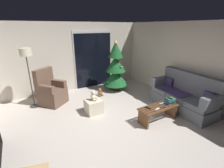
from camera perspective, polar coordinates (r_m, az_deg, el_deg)
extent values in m
plane|color=#BCB2A8|center=(4.14, 0.13, -15.01)|extent=(7.00, 7.00, 0.00)
cube|color=beige|center=(6.33, -14.25, 9.01)|extent=(5.72, 0.12, 2.50)
cube|color=beige|center=(5.56, 26.62, 6.12)|extent=(0.12, 6.00, 2.50)
cube|color=silver|center=(6.59, -6.47, 8.56)|extent=(1.60, 0.02, 2.20)
cube|color=black|center=(6.59, -6.39, 8.11)|extent=(1.50, 0.02, 2.10)
cube|color=slate|center=(5.29, 22.97, -6.38)|extent=(0.85, 1.93, 0.34)
cube|color=slate|center=(4.86, 28.73, -6.49)|extent=(0.71, 0.63, 0.14)
cube|color=slate|center=(5.19, 23.18, -4.04)|extent=(0.71, 0.63, 0.14)
cube|color=slate|center=(5.56, 18.34, -1.87)|extent=(0.71, 0.63, 0.14)
cube|color=slate|center=(5.30, 25.93, 0.36)|extent=(0.29, 1.91, 0.60)
cube|color=slate|center=(4.69, 31.77, -5.18)|extent=(0.77, 0.24, 0.28)
cube|color=slate|center=(5.67, 16.93, 0.95)|extent=(0.77, 0.24, 0.28)
cube|color=#47386B|center=(5.29, 21.10, -2.39)|extent=(0.64, 0.93, 0.02)
cube|color=#47386B|center=(4.89, 31.09, -4.07)|extent=(0.14, 0.33, 0.28)
cube|color=#47386B|center=(5.67, 19.28, 0.70)|extent=(0.14, 0.33, 0.28)
cube|color=brown|center=(4.28, 17.66, -8.67)|extent=(1.10, 0.05, 0.04)
cube|color=brown|center=(4.33, 16.81, -8.23)|extent=(1.10, 0.05, 0.04)
cube|color=brown|center=(4.38, 15.97, -7.79)|extent=(1.10, 0.05, 0.04)
cube|color=brown|center=(4.44, 15.16, -7.37)|extent=(1.10, 0.05, 0.04)
cube|color=brown|center=(4.49, 14.36, -6.95)|extent=(1.10, 0.05, 0.04)
cube|color=brown|center=(4.17, 10.90, -12.02)|extent=(0.05, 0.36, 0.37)
cube|color=brown|center=(4.81, 19.87, -8.40)|extent=(0.05, 0.36, 0.37)
cube|color=black|center=(4.22, 12.46, -8.15)|extent=(0.08, 0.16, 0.02)
cube|color=silver|center=(4.22, 15.60, -8.42)|extent=(0.16, 0.07, 0.02)
cube|color=#333338|center=(4.36, 17.20, -7.67)|extent=(0.16, 0.10, 0.02)
cube|color=#ADADB2|center=(4.54, 16.98, -6.52)|extent=(0.16, 0.05, 0.02)
cube|color=#4C4C51|center=(4.63, 19.37, -6.21)|extent=(0.21, 0.17, 0.03)
cube|color=#285684|center=(4.62, 19.48, -5.82)|extent=(0.29, 0.22, 0.04)
cube|color=#285684|center=(4.60, 19.55, -5.41)|extent=(0.24, 0.21, 0.04)
cube|color=#337042|center=(4.60, 19.79, -4.94)|extent=(0.24, 0.23, 0.04)
cube|color=black|center=(4.57, 19.62, -4.72)|extent=(0.08, 0.15, 0.01)
cylinder|color=#4C1E19|center=(6.40, 1.18, -1.45)|extent=(0.36, 0.36, 0.10)
cylinder|color=brown|center=(6.36, 1.19, -0.52)|extent=(0.08, 0.08, 0.12)
cone|color=#195628|center=(6.25, 1.21, 2.46)|extent=(0.94, 0.94, 0.57)
cone|color=#195628|center=(6.12, 1.24, 7.14)|extent=(0.75, 0.75, 0.57)
cone|color=#195628|center=(6.03, 1.28, 11.99)|extent=(0.55, 0.55, 0.57)
sphere|color=red|center=(5.94, 2.85, 9.66)|extent=(0.06, 0.06, 0.06)
sphere|color=#1E8C33|center=(5.97, -1.53, 0.57)|extent=(0.06, 0.06, 0.06)
sphere|color=red|center=(6.31, 2.91, 7.93)|extent=(0.06, 0.06, 0.06)
sphere|color=gold|center=(6.25, 2.26, 9.99)|extent=(0.06, 0.06, 0.06)
sphere|color=#1E8C33|center=(6.43, -1.06, 5.19)|extent=(0.06, 0.06, 0.06)
sphere|color=white|center=(5.95, 3.44, 6.07)|extent=(0.06, 0.06, 0.06)
sphere|color=#1E8C33|center=(6.14, 2.21, 12.23)|extent=(0.06, 0.06, 0.06)
sphere|color=#1E8C33|center=(5.85, 1.00, 8.98)|extent=(0.06, 0.06, 0.06)
sphere|color=red|center=(6.27, -0.62, 8.21)|extent=(0.06, 0.06, 0.06)
sphere|color=red|center=(5.94, 3.29, 6.61)|extent=(0.06, 0.06, 0.06)
sphere|color=red|center=(6.23, 4.17, 5.85)|extent=(0.06, 0.06, 0.06)
sphere|color=gold|center=(5.99, -0.32, 11.10)|extent=(0.06, 0.06, 0.06)
sphere|color=#1E8C33|center=(6.10, 4.17, 5.86)|extent=(0.06, 0.06, 0.06)
cone|color=#EAD14C|center=(6.00, 1.30, 14.79)|extent=(0.14, 0.14, 0.12)
cube|color=brown|center=(5.54, -19.85, -4.99)|extent=(0.96, 0.96, 0.31)
cube|color=brown|center=(5.45, -20.15, -2.64)|extent=(0.96, 0.96, 0.18)
cube|color=brown|center=(5.49, -22.78, 1.75)|extent=(0.63, 0.55, 0.64)
cube|color=brown|center=(5.56, -18.38, 0.24)|extent=(0.47, 0.54, 0.22)
cube|color=brown|center=(5.17, -22.22, -1.69)|extent=(0.47, 0.54, 0.22)
cylinder|color=#2D2D30|center=(5.64, -25.38, -6.92)|extent=(0.28, 0.28, 0.02)
cylinder|color=#2D2D30|center=(5.36, -26.59, 0.66)|extent=(0.03, 0.03, 1.55)
cylinder|color=beige|center=(5.18, -28.07, 9.85)|extent=(0.32, 0.32, 0.22)
cube|color=beige|center=(4.72, -6.47, -7.72)|extent=(0.44, 0.44, 0.39)
cylinder|color=beige|center=(4.64, -5.67, -5.05)|extent=(0.12, 0.12, 0.06)
cylinder|color=beige|center=(4.56, -6.08, -5.56)|extent=(0.12, 0.12, 0.06)
sphere|color=beige|center=(4.59, -6.61, -4.46)|extent=(0.15, 0.15, 0.15)
sphere|color=beige|center=(4.54, -6.67, -3.09)|extent=(0.11, 0.11, 0.11)
sphere|color=#F4E5C1|center=(4.53, -6.08, -3.27)|extent=(0.04, 0.04, 0.04)
sphere|color=beige|center=(4.56, -6.52, -2.37)|extent=(0.04, 0.04, 0.04)
sphere|color=beige|center=(4.49, -6.86, -2.72)|extent=(0.04, 0.04, 0.04)
sphere|color=beige|center=(4.64, -6.08, -4.02)|extent=(0.06, 0.06, 0.06)
sphere|color=beige|center=(4.52, -6.69, -4.72)|extent=(0.06, 0.06, 0.06)
cylinder|color=brown|center=(5.83, -3.56, -3.86)|extent=(0.07, 0.11, 0.06)
cylinder|color=brown|center=(5.78, -4.40, -4.08)|extent=(0.07, 0.11, 0.06)
sphere|color=brown|center=(5.83, -4.30, -3.17)|extent=(0.15, 0.15, 0.15)
sphere|color=brown|center=(5.78, -4.33, -2.08)|extent=(0.11, 0.11, 0.11)
sphere|color=#A37A51|center=(5.75, -4.07, -2.33)|extent=(0.04, 0.04, 0.04)
sphere|color=brown|center=(5.78, -4.02, -1.57)|extent=(0.04, 0.04, 0.04)
sphere|color=brown|center=(5.75, -4.67, -1.73)|extent=(0.04, 0.04, 0.04)
sphere|color=brown|center=(5.84, -3.60, -2.99)|extent=(0.06, 0.06, 0.06)
sphere|color=brown|center=(5.77, -4.81, -3.30)|extent=(0.06, 0.06, 0.06)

